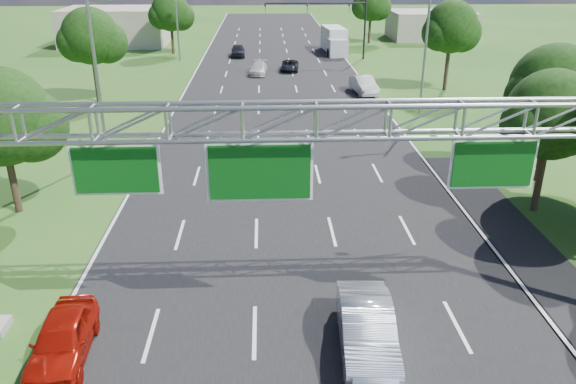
{
  "coord_description": "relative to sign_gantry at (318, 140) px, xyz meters",
  "views": [
    {
      "loc": [
        -1.32,
        -4.66,
        12.31
      ],
      "look_at": [
        -0.44,
        15.85,
        3.46
      ],
      "focal_mm": 35.0,
      "sensor_mm": 36.0,
      "label": 1
    }
  ],
  "objects": [
    {
      "name": "ground",
      "position": [
        -0.33,
        18.0,
        -6.89
      ],
      "size": [
        220.0,
        220.0,
        0.0
      ],
      "primitive_type": "plane",
      "color": "#225218",
      "rests_on": "ground"
    },
    {
      "name": "road",
      "position": [
        -0.33,
        18.0,
        -6.89
      ],
      "size": [
        18.0,
        180.0,
        0.02
      ],
      "primitive_type": "cube",
      "color": "black",
      "rests_on": "ground"
    },
    {
      "name": "road_flare",
      "position": [
        9.87,
        2.0,
        -6.89
      ],
      "size": [
        3.0,
        30.0,
        0.02
      ],
      "primitive_type": "cube",
      "color": "black",
      "rests_on": "ground"
    },
    {
      "name": "sign_gantry",
      "position": [
        0.0,
        0.0,
        0.0
      ],
      "size": [
        23.5,
        1.0,
        9.56
      ],
      "color": "gray",
      "rests_on": "ground"
    },
    {
      "name": "traffic_signal",
      "position": [
        7.15,
        53.0,
        -1.72
      ],
      "size": [
        12.21,
        0.24,
        7.0
      ],
      "color": "black",
      "rests_on": "ground"
    },
    {
      "name": "streetlight_l_near",
      "position": [
        -11.63,
        18.0,
        -1.31
      ],
      "size": [
        2.97,
        0.22,
        10.16
      ],
      "color": "gray",
      "rests_on": "ground"
    },
    {
      "name": "streetlight_l_far",
      "position": [
        -11.63,
        53.0,
        -1.31
      ],
      "size": [
        2.97,
        0.22,
        10.16
      ],
      "color": "gray",
      "rests_on": "ground"
    },
    {
      "name": "streetlight_r_mid",
      "position": [
        10.97,
        28.0,
        -1.31
      ],
      "size": [
        2.97,
        0.22,
        10.16
      ],
      "color": "gray",
      "rests_on": "ground"
    },
    {
      "name": "tree_verge_la",
      "position": [
        -14.25,
        10.04,
        -2.13
      ],
      "size": [
        5.76,
        4.8,
        7.4
      ],
      "color": "#2D2116",
      "rests_on": "ground"
    },
    {
      "name": "tree_verge_lb",
      "position": [
        -16.25,
        33.04,
        -1.48
      ],
      "size": [
        5.76,
        4.8,
        8.06
      ],
      "color": "#2D2116",
      "rests_on": "ground"
    },
    {
      "name": "tree_verge_lc",
      "position": [
        -13.25,
        58.04,
        -1.92
      ],
      "size": [
        5.76,
        4.8,
        7.62
      ],
      "color": "#2D2116",
      "rests_on": "ground"
    },
    {
      "name": "tree_verge_rd",
      "position": [
        15.75,
        36.04,
        -1.26
      ],
      "size": [
        5.76,
        4.8,
        8.28
      ],
      "color": "#2D2116",
      "rests_on": "ground"
    },
    {
      "name": "tree_verge_re",
      "position": [
        13.75,
        66.04,
        -1.7
      ],
      "size": [
        5.76,
        4.8,
        7.84
      ],
      "color": "#2D2116",
      "rests_on": "ground"
    },
    {
      "name": "building_left",
      "position": [
        -22.33,
        66.0,
        -4.39
      ],
      "size": [
        14.0,
        10.0,
        5.0
      ],
      "primitive_type": "cube",
      "color": "gray",
      "rests_on": "ground"
    },
    {
      "name": "building_right",
      "position": [
        23.67,
        70.0,
        -4.89
      ],
      "size": [
        12.0,
        9.0,
        4.0
      ],
      "primitive_type": "cube",
      "color": "gray",
      "rests_on": "ground"
    },
    {
      "name": "red_coupe",
      "position": [
        -8.33,
        -1.54,
        -6.16
      ],
      "size": [
        1.99,
        4.38,
        1.46
      ],
      "primitive_type": "imported",
      "rotation": [
        0.0,
        0.0,
        0.06
      ],
      "color": "#9C1107",
      "rests_on": "ground"
    },
    {
      "name": "silver_sedan",
      "position": [
        1.6,
        -1.59,
        -6.07
      ],
      "size": [
        2.02,
        5.06,
        1.64
      ],
      "primitive_type": "imported",
      "rotation": [
        0.0,
        0.0,
        -0.06
      ],
      "color": "silver",
      "rests_on": "ground"
    },
    {
      "name": "car_queue_a",
      "position": [
        -2.18,
        44.33,
        -6.27
      ],
      "size": [
        2.11,
        4.4,
        1.23
      ],
      "primitive_type": "imported",
      "rotation": [
        0.0,
        0.0,
        -0.09
      ],
      "color": "#B8B8B8",
      "rests_on": "ground"
    },
    {
      "name": "car_queue_b",
      "position": [
        1.26,
        46.07,
        -6.32
      ],
      "size": [
        2.23,
        4.23,
        1.13
      ],
      "primitive_type": "imported",
      "rotation": [
        0.0,
        0.0,
        -0.09
      ],
      "color": "black",
      "rests_on": "ground"
    },
    {
      "name": "car_queue_c",
      "position": [
        -4.84,
        55.47,
        -6.17
      ],
      "size": [
        1.85,
        4.29,
        1.44
      ],
      "primitive_type": "imported",
      "rotation": [
        0.0,
        0.0,
        0.03
      ],
      "color": "black",
      "rests_on": "ground"
    },
    {
      "name": "car_queue_d",
      "position": [
        7.67,
        34.94,
        -6.1
      ],
      "size": [
        2.27,
        4.97,
        1.58
      ],
      "primitive_type": "imported",
      "rotation": [
        0.0,
        0.0,
        0.13
      ],
      "color": "silver",
      "rests_on": "ground"
    },
    {
      "name": "box_truck",
      "position": [
        7.67,
        58.06,
        -5.39
      ],
      "size": [
        2.94,
        8.44,
        3.13
      ],
      "rotation": [
        0.0,
        0.0,
        0.1
      ],
      "color": "silver",
      "rests_on": "ground"
    }
  ]
}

